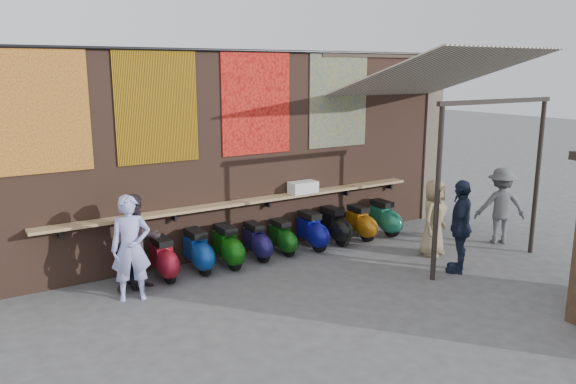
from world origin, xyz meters
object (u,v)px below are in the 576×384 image
(diner_left, at_px, (131,248))
(shopper_navy, at_px, (461,226))
(scooter_stool_6, at_px, (312,231))
(scooter_stool_3, at_px, (228,247))
(scooter_stool_8, at_px, (360,223))
(shelf_box, at_px, (303,187))
(scooter_stool_2, at_px, (198,251))
(scooter_stool_1, at_px, (164,259))
(diner_right, at_px, (138,242))
(scooter_stool_7, at_px, (334,226))
(shopper_tan, at_px, (434,218))
(scooter_stool_9, at_px, (384,218))
(shopper_grey, at_px, (501,206))
(scooter_stool_4, at_px, (257,242))
(scooter_stool_5, at_px, (282,237))
(scooter_stool_0, at_px, (130,266))

(diner_left, distance_m, shopper_navy, 5.77)
(shopper_navy, bearing_deg, diner_left, -56.56)
(scooter_stool_6, xyz_separation_m, diner_left, (-3.91, -0.58, 0.47))
(scooter_stool_3, relative_size, scooter_stool_8, 1.07)
(shelf_box, bearing_deg, scooter_stool_2, -173.29)
(shopper_navy, bearing_deg, scooter_stool_8, -121.36)
(scooter_stool_1, height_order, diner_right, diner_right)
(scooter_stool_7, height_order, shopper_navy, shopper_navy)
(diner_left, xyz_separation_m, shopper_tan, (5.72, -1.03, -0.09))
(scooter_stool_6, distance_m, scooter_stool_7, 0.63)
(scooter_stool_9, distance_m, shopper_navy, 2.58)
(scooter_stool_9, bearing_deg, shopper_grey, -46.90)
(scooter_stool_2, height_order, scooter_stool_4, scooter_stool_2)
(scooter_stool_7, xyz_separation_m, scooter_stool_8, (0.66, -0.06, -0.02))
(diner_right, relative_size, shopper_navy, 0.96)
(scooter_stool_3, xyz_separation_m, shopper_tan, (3.75, -1.59, 0.38))
(shopper_grey, bearing_deg, scooter_stool_4, 14.64)
(scooter_stool_8, distance_m, diner_left, 5.25)
(shelf_box, distance_m, shopper_tan, 2.70)
(scooter_stool_5, xyz_separation_m, scooter_stool_6, (0.67, -0.06, 0.05))
(scooter_stool_8, height_order, shopper_tan, shopper_tan)
(scooter_stool_2, distance_m, scooter_stool_3, 0.58)
(shelf_box, xyz_separation_m, diner_left, (-3.91, -0.90, -0.39))
(shopper_navy, bearing_deg, scooter_stool_4, -79.34)
(scooter_stool_5, distance_m, scooter_stool_6, 0.68)
(scooter_stool_3, xyz_separation_m, scooter_stool_4, (0.66, 0.07, -0.03))
(scooter_stool_6, relative_size, scooter_stool_9, 1.01)
(scooter_stool_9, bearing_deg, shelf_box, 170.07)
(diner_right, distance_m, shopper_tan, 5.68)
(diner_left, relative_size, diner_right, 1.05)
(shelf_box, distance_m, diner_left, 4.03)
(scooter_stool_0, xyz_separation_m, scooter_stool_8, (5.06, 0.01, 0.01))
(scooter_stool_9, distance_m, shopper_grey, 2.47)
(scooter_stool_7, xyz_separation_m, scooter_stool_9, (1.33, -0.07, -0.00))
(scooter_stool_0, relative_size, shopper_grey, 0.45)
(scooter_stool_9, distance_m, shopper_tan, 1.64)
(diner_left, bearing_deg, scooter_stool_8, 20.93)
(scooter_stool_2, height_order, shopper_grey, shopper_grey)
(scooter_stool_9, bearing_deg, scooter_stool_5, 178.21)
(diner_right, bearing_deg, scooter_stool_2, 5.04)
(shelf_box, relative_size, scooter_stool_6, 0.73)
(scooter_stool_6, distance_m, scooter_stool_9, 1.96)
(scooter_stool_3, height_order, shopper_tan, shopper_tan)
(diner_left, bearing_deg, shopper_tan, 4.39)
(scooter_stool_8, bearing_deg, scooter_stool_6, 179.99)
(scooter_stool_1, distance_m, scooter_stool_5, 2.51)
(scooter_stool_6, relative_size, diner_right, 0.49)
(scooter_stool_6, bearing_deg, scooter_stool_1, -179.86)
(scooter_stool_6, xyz_separation_m, shopper_navy, (1.53, -2.52, 0.47))
(shopper_tan, bearing_deg, diner_right, 144.40)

